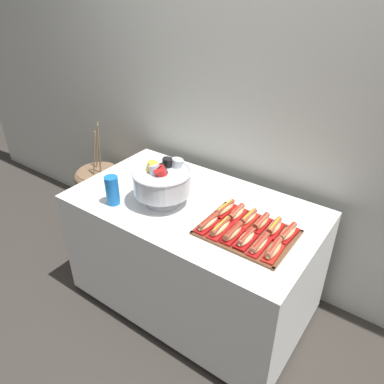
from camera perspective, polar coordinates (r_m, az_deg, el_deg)
name	(u,v)px	position (r m, az deg, el deg)	size (l,w,h in m)	color
ground_plane	(193,298)	(2.72, 0.18, -15.77)	(10.00, 10.00, 0.00)	#38332D
back_wall	(246,94)	(2.43, 8.08, 14.39)	(6.00, 0.10, 2.60)	beige
buffet_table	(193,253)	(2.44, 0.20, -9.17)	(1.47, 0.83, 0.79)	white
floor_vase	(102,201)	(3.29, -13.42, -1.28)	(0.47, 0.47, 0.97)	brown
serving_tray	(247,233)	(2.00, 8.27, -6.10)	(0.48, 0.36, 0.01)	brown
hot_dog_0	(208,223)	(2.00, 2.47, -4.71)	(0.07, 0.18, 0.06)	#B21414
hot_dog_1	(220,228)	(1.97, 4.30, -5.45)	(0.07, 0.18, 0.06)	red
hot_dog_2	(233,233)	(1.94, 6.19, -6.16)	(0.06, 0.16, 0.06)	#B21414
hot_dog_3	(246,239)	(1.91, 8.13, -7.01)	(0.07, 0.15, 0.06)	#B21414
hot_dog_4	(259,245)	(1.89, 10.14, -7.82)	(0.06, 0.18, 0.06)	red
hot_dog_5	(274,250)	(1.86, 12.21, -8.53)	(0.07, 0.17, 0.06)	red
hot_dog_6	(225,209)	(2.12, 4.95, -2.59)	(0.07, 0.18, 0.06)	#B21414
hot_dog_7	(236,213)	(2.09, 6.71, -3.23)	(0.07, 0.16, 0.06)	red
hot_dog_8	(248,218)	(2.06, 8.52, -3.94)	(0.06, 0.16, 0.06)	red
hot_dog_9	(261,223)	(2.03, 10.38, -4.60)	(0.06, 0.16, 0.06)	#B21414
hot_dog_10	(274,228)	(2.01, 12.29, -5.30)	(0.07, 0.16, 0.06)	#B21414
hot_dog_11	(288,233)	(1.99, 14.23, -6.04)	(0.07, 0.17, 0.06)	#B21414
punch_bowl	(162,180)	(2.16, -4.52, 1.77)	(0.34, 0.34, 0.26)	silver
cup_stack	(112,190)	(2.22, -11.95, 0.25)	(0.08, 0.08, 0.18)	blue
donut	(162,174)	(2.50, -4.61, 2.76)	(0.13, 0.13, 0.03)	pink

